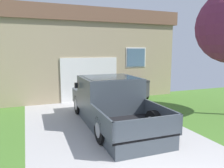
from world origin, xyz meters
TOP-DOWN VIEW (x-y plane):
  - pickup_truck at (0.39, 4.69)m, footprint 2.17×5.13m
  - person_with_hat at (1.65, 5.39)m, footprint 0.49×0.49m
  - handbag at (1.88, 5.06)m, footprint 0.35×0.20m
  - house_with_garage at (0.87, 11.86)m, footprint 10.24×7.26m
  - wheeled_trash_bin at (3.53, 7.93)m, footprint 0.60×0.72m

SIDE VIEW (x-z plane):
  - handbag at x=1.88m, z-range -0.09..0.36m
  - wheeled_trash_bin at x=3.53m, z-range 0.04..1.07m
  - pickup_truck at x=0.39m, z-range -0.09..1.61m
  - person_with_hat at x=1.65m, z-range 0.14..1.80m
  - house_with_garage at x=0.87m, z-range 0.02..4.88m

